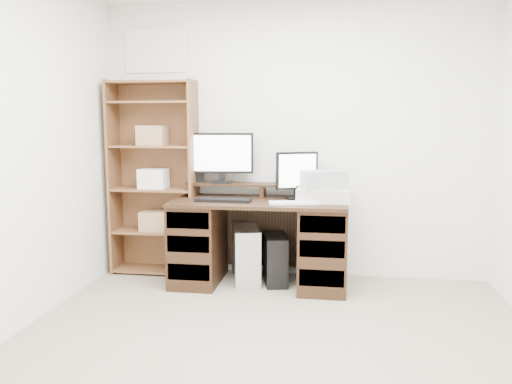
% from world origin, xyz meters
% --- Properties ---
extents(room, '(3.54, 4.04, 2.54)m').
position_xyz_m(room, '(-0.00, 0.00, 1.25)').
color(room, gray).
rests_on(room, ground).
extents(desk, '(1.50, 0.70, 0.75)m').
position_xyz_m(desk, '(-0.27, 1.64, 0.39)').
color(desk, black).
rests_on(desk, ground).
extents(riser_shelf, '(1.40, 0.22, 0.12)m').
position_xyz_m(riser_shelf, '(-0.27, 1.85, 0.84)').
color(riser_shelf, black).
rests_on(riser_shelf, desk).
extents(monitor_wide, '(0.57, 0.17, 0.46)m').
position_xyz_m(monitor_wide, '(-0.64, 1.84, 1.12)').
color(monitor_wide, black).
rests_on(monitor_wide, riser_shelf).
extents(monitor_small, '(0.36, 0.21, 0.41)m').
position_xyz_m(monitor_small, '(0.05, 1.76, 0.98)').
color(monitor_small, black).
rests_on(monitor_small, desk).
extents(speaker, '(0.09, 0.09, 0.19)m').
position_xyz_m(speaker, '(-0.86, 1.88, 0.97)').
color(speaker, black).
rests_on(speaker, riser_shelf).
extents(keyboard_black, '(0.48, 0.17, 0.03)m').
position_xyz_m(keyboard_black, '(-0.56, 1.52, 0.76)').
color(keyboard_black, black).
rests_on(keyboard_black, desk).
extents(keyboard_white, '(0.43, 0.20, 0.02)m').
position_xyz_m(keyboard_white, '(0.04, 1.48, 0.76)').
color(keyboard_white, white).
rests_on(keyboard_white, desk).
extents(mouse, '(0.11, 0.09, 0.04)m').
position_xyz_m(mouse, '(0.27, 1.53, 0.77)').
color(mouse, silver).
rests_on(mouse, desk).
extents(printer, '(0.45, 0.34, 0.11)m').
position_xyz_m(printer, '(0.28, 1.65, 0.81)').
color(printer, beige).
rests_on(printer, desk).
extents(basket, '(0.41, 0.35, 0.15)m').
position_xyz_m(basket, '(0.28, 1.65, 0.94)').
color(basket, '#90969A').
rests_on(basket, printer).
extents(tower_silver, '(0.34, 0.53, 0.49)m').
position_xyz_m(tower_silver, '(-0.40, 1.70, 0.25)').
color(tower_silver, silver).
rests_on(tower_silver, ground).
extents(tower_black, '(0.28, 0.46, 0.43)m').
position_xyz_m(tower_black, '(-0.14, 1.70, 0.22)').
color(tower_black, black).
rests_on(tower_black, ground).
extents(bookshelf, '(0.80, 0.30, 1.80)m').
position_xyz_m(bookshelf, '(-1.29, 1.86, 0.92)').
color(bookshelf, brown).
rests_on(bookshelf, ground).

